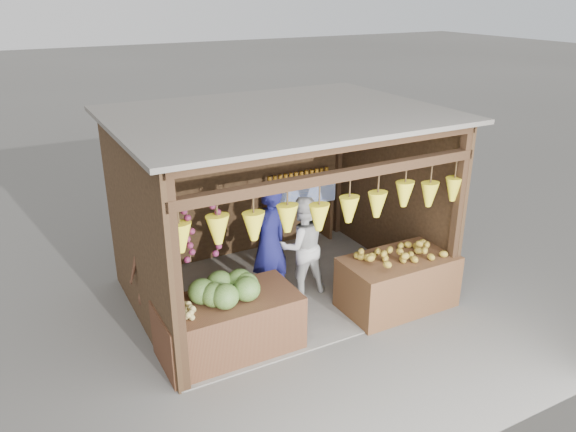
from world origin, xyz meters
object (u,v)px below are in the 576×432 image
object	(u,v)px
man_standing	(269,244)
vendor_seated	(149,268)
counter_left	(229,325)
woman_standing	(302,246)
counter_right	(398,282)

from	to	relation	value
man_standing	vendor_seated	distance (m)	1.63
counter_left	woman_standing	xyz separation A→B (m)	(1.49, 0.85, 0.38)
counter_right	woman_standing	bearing A→B (deg)	134.66
vendor_seated	woman_standing	bearing A→B (deg)	172.88
counter_right	man_standing	size ratio (longest dim) A/B	0.88
woman_standing	vendor_seated	distance (m)	2.16
counter_right	vendor_seated	size ratio (longest dim) A/B	1.52
counter_left	counter_right	distance (m)	2.47
counter_left	counter_right	xyz separation A→B (m)	(2.46, -0.14, 0.02)
counter_left	vendor_seated	xyz separation A→B (m)	(-0.65, 1.06, 0.45)
counter_left	vendor_seated	bearing A→B (deg)	121.72
woman_standing	counter_left	bearing A→B (deg)	37.61
counter_right	vendor_seated	distance (m)	3.37
counter_left	man_standing	bearing A→B (deg)	40.73
vendor_seated	counter_right	bearing A→B (deg)	157.52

